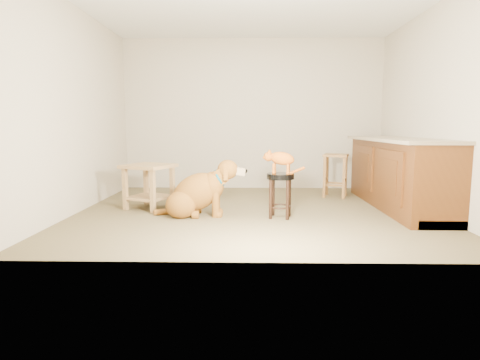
{
  "coord_description": "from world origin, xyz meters",
  "views": [
    {
      "loc": [
        -0.07,
        -5.12,
        1.09
      ],
      "look_at": [
        -0.17,
        -0.33,
        0.45
      ],
      "focal_mm": 30.0,
      "sensor_mm": 36.0,
      "label": 1
    }
  ],
  "objects_px": {
    "side_table": "(149,180)",
    "tabby_kitten": "(280,159)",
    "wood_stool": "(335,175)",
    "golden_retriever": "(197,193)",
    "padded_stool": "(280,186)"
  },
  "relations": [
    {
      "from": "padded_stool",
      "to": "wood_stool",
      "type": "xyz_separation_m",
      "value": [
        0.97,
        1.46,
        -0.03
      ]
    },
    {
      "from": "golden_retriever",
      "to": "wood_stool",
      "type": "bearing_deg",
      "value": 33.26
    },
    {
      "from": "wood_stool",
      "to": "tabby_kitten",
      "type": "xyz_separation_m",
      "value": [
        -0.98,
        -1.46,
        0.36
      ]
    },
    {
      "from": "side_table",
      "to": "golden_retriever",
      "type": "height_order",
      "value": "golden_retriever"
    },
    {
      "from": "wood_stool",
      "to": "golden_retriever",
      "type": "height_order",
      "value": "golden_retriever"
    },
    {
      "from": "wood_stool",
      "to": "side_table",
      "type": "xyz_separation_m",
      "value": [
        -2.68,
        -0.95,
        0.04
      ]
    },
    {
      "from": "side_table",
      "to": "tabby_kitten",
      "type": "height_order",
      "value": "tabby_kitten"
    },
    {
      "from": "padded_stool",
      "to": "side_table",
      "type": "xyz_separation_m",
      "value": [
        -1.71,
        0.51,
        0.01
      ]
    },
    {
      "from": "padded_stool",
      "to": "wood_stool",
      "type": "bearing_deg",
      "value": 56.42
    },
    {
      "from": "side_table",
      "to": "tabby_kitten",
      "type": "bearing_deg",
      "value": -16.69
    },
    {
      "from": "wood_stool",
      "to": "golden_retriever",
      "type": "bearing_deg",
      "value": -145.26
    },
    {
      "from": "tabby_kitten",
      "to": "side_table",
      "type": "bearing_deg",
      "value": 175.29
    },
    {
      "from": "padded_stool",
      "to": "wood_stool",
      "type": "height_order",
      "value": "wood_stool"
    },
    {
      "from": "tabby_kitten",
      "to": "padded_stool",
      "type": "bearing_deg",
      "value": -5.72
    },
    {
      "from": "side_table",
      "to": "golden_retriever",
      "type": "distance_m",
      "value": 0.83
    }
  ]
}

